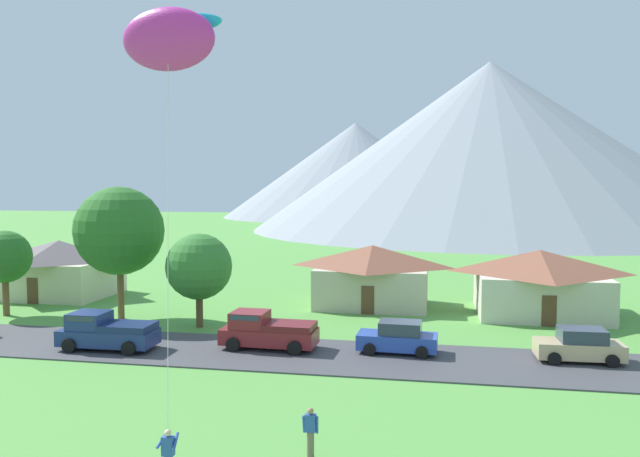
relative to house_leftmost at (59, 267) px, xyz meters
name	(u,v)px	position (x,y,z in m)	size (l,w,h in m)	color
road_strip	(329,356)	(24.54, -13.47, -2.32)	(160.00, 6.56, 0.08)	#424247
mountain_east_ridge	(489,146)	(40.81, 86.19, 14.89)	(97.07, 97.07, 34.49)	#8E939E
mountain_far_west_ridge	(355,170)	(6.73, 136.06, 11.56)	(78.22, 78.22, 27.84)	#8E939E
house_leftmost	(59,267)	(0.00, 0.00, 0.00)	(8.77, 7.40, 4.56)	beige
house_left_center	(372,275)	(25.41, 0.57, 0.00)	(8.75, 6.60, 4.56)	beige
house_right_center	(539,281)	(37.15, -0.21, -0.02)	(9.02, 8.42, 4.51)	beige
tree_near_left	(199,267)	(15.34, -8.28, 1.50)	(4.18, 4.18, 5.96)	brown
tree_left_of_center	(5,257)	(0.89, -7.49, 1.71)	(3.60, 3.60, 5.90)	brown
tree_right_of_center	(119,231)	(9.25, -7.03, 3.59)	(5.90, 5.90, 8.91)	brown
parked_car_blue_west_end	(398,338)	(28.08, -12.22, -1.49)	(4.27, 2.21, 1.68)	#2847A8
parked_car_tan_mid_east	(579,346)	(37.19, -12.14, -1.49)	(4.26, 2.19, 1.68)	tan
pickup_truck_navy_west_side	(106,331)	(12.44, -14.46, -1.30)	(5.23, 2.38, 1.99)	navy
pickup_truck_maroon_east_side	(267,330)	(20.97, -12.68, -1.30)	(5.26, 2.45, 1.99)	maroon
kite_flyer_with_kite	(169,43)	(21.04, -24.79, 11.35)	(3.64, 4.17, 14.95)	#70604C
watcher_person	(310,432)	(25.99, -25.27, -1.48)	(0.56, 0.24, 1.68)	#70604C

